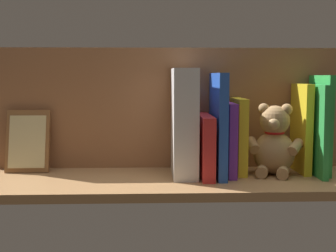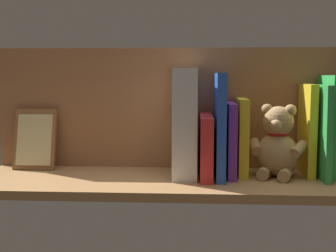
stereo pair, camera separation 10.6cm
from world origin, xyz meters
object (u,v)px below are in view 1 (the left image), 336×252
Objects in this scene: book_0 at (320,124)px; dictionary_thick_white at (184,122)px; picture_frame_leaning at (28,141)px; teddy_bear at (274,143)px.

dictionary_thick_white reaches higher than book_0.
book_0 is at bearing -177.68° from dictionary_thick_white.
dictionary_thick_white reaches higher than picture_frame_leaning.
teddy_bear is at bearing 179.02° from dictionary_thick_white.
dictionary_thick_white reaches higher than teddy_bear.
teddy_bear reaches higher than picture_frame_leaning.
picture_frame_leaning is (66.71, -6.32, -0.02)cm from teddy_bear.
teddy_bear is 67.01cm from picture_frame_leaning.
book_0 is at bearing -152.76° from teddy_bear.
teddy_bear is at bearing 8.42° from book_0.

